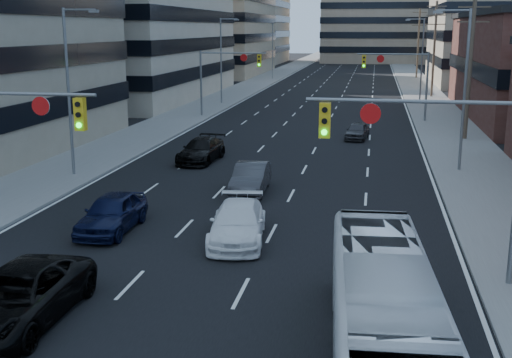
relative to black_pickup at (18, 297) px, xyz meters
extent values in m
cube|color=black|center=(3.83, 127.07, -0.76)|extent=(18.00, 300.00, 0.02)
cube|color=slate|center=(-7.67, 127.07, -0.69)|extent=(5.00, 300.00, 0.15)
cube|color=slate|center=(15.33, 127.07, -0.69)|extent=(5.00, 300.00, 0.15)
cube|color=gray|center=(-20.17, 97.07, 7.23)|extent=(20.00, 30.00, 16.00)
cube|color=#ADA089|center=(-24.17, 137.07, 9.23)|extent=(24.00, 24.00, 20.00)
cube|color=gray|center=(35.83, 127.07, 5.23)|extent=(22.00, 22.00, 12.00)
cylinder|color=slate|center=(-2.92, 5.07, 5.03)|extent=(6.50, 0.12, 0.12)
cube|color=gold|center=(-0.27, 5.07, 4.38)|extent=(0.35, 0.28, 1.10)
cylinder|color=black|center=(-0.27, 4.91, 4.73)|extent=(0.18, 0.06, 0.18)
cylinder|color=black|center=(-0.27, 4.91, 4.38)|extent=(0.18, 0.06, 0.18)
cylinder|color=#0CE526|center=(-0.27, 4.91, 4.03)|extent=(0.18, 0.06, 0.18)
cylinder|color=white|center=(-1.67, 5.04, 4.63)|extent=(0.64, 0.06, 0.64)
cylinder|color=slate|center=(10.58, 5.07, 5.03)|extent=(6.50, 0.12, 0.12)
cube|color=gold|center=(7.93, 5.07, 4.38)|extent=(0.35, 0.28, 1.10)
cylinder|color=black|center=(7.93, 4.91, 4.73)|extent=(0.18, 0.06, 0.18)
cylinder|color=black|center=(7.93, 4.91, 4.38)|extent=(0.18, 0.06, 0.18)
cylinder|color=#0CE526|center=(7.93, 4.91, 4.03)|extent=(0.18, 0.06, 0.18)
cylinder|color=white|center=(9.33, 5.04, 4.63)|extent=(0.64, 0.06, 0.64)
cylinder|color=slate|center=(-6.17, 42.07, 2.23)|extent=(0.18, 0.18, 6.00)
cylinder|color=slate|center=(-3.17, 42.07, 5.03)|extent=(6.00, 0.12, 0.12)
cube|color=gold|center=(-0.77, 42.07, 4.38)|extent=(0.35, 0.28, 1.10)
cylinder|color=black|center=(-0.77, 41.91, 4.73)|extent=(0.18, 0.06, 0.18)
cylinder|color=black|center=(-0.77, 41.91, 4.38)|extent=(0.18, 0.06, 0.18)
cylinder|color=#0CE526|center=(-0.77, 41.91, 4.03)|extent=(0.18, 0.06, 0.18)
cylinder|color=white|center=(-2.17, 42.04, 4.63)|extent=(0.64, 0.06, 0.64)
cylinder|color=slate|center=(13.83, 42.07, 2.23)|extent=(0.18, 0.18, 6.00)
cylinder|color=slate|center=(10.83, 42.07, 5.03)|extent=(6.00, 0.12, 0.12)
cube|color=gold|center=(8.43, 42.07, 4.38)|extent=(0.35, 0.28, 1.10)
cylinder|color=black|center=(8.43, 41.91, 4.73)|extent=(0.18, 0.06, 0.18)
cylinder|color=black|center=(8.43, 41.91, 4.38)|extent=(0.18, 0.06, 0.18)
cylinder|color=#0CE526|center=(8.43, 41.91, 4.03)|extent=(0.18, 0.06, 0.18)
cylinder|color=white|center=(9.83, 42.04, 4.63)|extent=(0.64, 0.06, 0.64)
cylinder|color=#4C3D2D|center=(16.03, 33.07, 4.73)|extent=(0.28, 0.28, 11.00)
cube|color=#4C3D2D|center=(16.03, 33.07, 8.63)|extent=(2.20, 0.10, 0.10)
cube|color=#4C3D2D|center=(16.03, 33.07, 7.63)|extent=(2.20, 0.10, 0.10)
cylinder|color=#4C3D2D|center=(16.03, 63.07, 4.73)|extent=(0.28, 0.28, 11.00)
cube|color=#4C3D2D|center=(16.03, 63.07, 9.63)|extent=(2.20, 0.10, 0.10)
cube|color=#4C3D2D|center=(16.03, 63.07, 8.63)|extent=(2.20, 0.10, 0.10)
cube|color=#4C3D2D|center=(16.03, 63.07, 7.63)|extent=(2.20, 0.10, 0.10)
cylinder|color=#4C3D2D|center=(16.03, 93.07, 4.73)|extent=(0.28, 0.28, 11.00)
cube|color=#4C3D2D|center=(16.03, 93.07, 9.63)|extent=(2.20, 0.10, 0.10)
cube|color=#4C3D2D|center=(16.03, 93.07, 8.63)|extent=(2.20, 0.10, 0.10)
cube|color=#4C3D2D|center=(16.03, 93.07, 7.63)|extent=(2.20, 0.10, 0.10)
cylinder|color=slate|center=(-6.67, 17.07, 3.73)|extent=(0.16, 0.16, 9.00)
cylinder|color=slate|center=(-5.77, 17.07, 8.13)|extent=(1.80, 0.10, 0.10)
cube|color=slate|center=(-4.97, 17.07, 8.05)|extent=(0.50, 0.22, 0.14)
cylinder|color=slate|center=(-6.67, 52.07, 3.73)|extent=(0.16, 0.16, 9.00)
cylinder|color=slate|center=(-5.77, 52.07, 8.13)|extent=(1.80, 0.10, 0.10)
cube|color=slate|center=(-4.97, 52.07, 8.05)|extent=(0.50, 0.22, 0.14)
cylinder|color=slate|center=(-6.67, 87.07, 3.73)|extent=(0.16, 0.16, 9.00)
cylinder|color=slate|center=(-5.77, 87.07, 8.13)|extent=(1.80, 0.10, 0.10)
cube|color=slate|center=(-4.97, 87.07, 8.05)|extent=(0.50, 0.22, 0.14)
cylinder|color=slate|center=(14.33, 22.07, 3.73)|extent=(0.16, 0.16, 9.00)
cylinder|color=slate|center=(13.43, 22.07, 8.13)|extent=(1.80, 0.10, 0.10)
cube|color=slate|center=(12.63, 22.07, 8.05)|extent=(0.50, 0.22, 0.14)
cylinder|color=slate|center=(14.33, 57.07, 3.73)|extent=(0.16, 0.16, 9.00)
cylinder|color=slate|center=(13.43, 57.07, 8.13)|extent=(1.80, 0.10, 0.10)
cube|color=slate|center=(12.63, 57.07, 8.05)|extent=(0.50, 0.22, 0.14)
imported|color=black|center=(0.00, 0.00, 0.00)|extent=(2.59, 5.54, 1.53)
imported|color=white|center=(4.49, 7.97, -0.05)|extent=(2.61, 5.16, 1.44)
imported|color=silver|center=(9.84, -0.41, 0.60)|extent=(2.97, 9.97, 2.74)
imported|color=black|center=(-0.72, 8.25, 0.00)|extent=(1.87, 4.51, 1.53)
imported|color=#39383B|center=(3.57, 15.38, -0.04)|extent=(1.71, 4.48, 1.46)
imported|color=black|center=(-0.83, 22.28, -0.06)|extent=(2.31, 5.01, 1.42)
imported|color=#38383B|center=(8.31, 32.20, -0.15)|extent=(1.94, 3.81, 1.24)
camera|label=1|loc=(9.41, -14.95, 7.20)|focal=45.00mm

